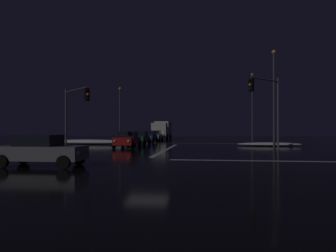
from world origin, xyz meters
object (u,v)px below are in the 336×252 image
Objects in this scene: traffic_signal_nw at (75,106)px; streetlamp_left_far at (120,109)px; streetlamp_right_far at (252,102)px; sedan_red at (128,139)px; box_truck at (162,129)px; streetlamp_right_near at (274,91)px; sedan_blue at (149,136)px; sedan_gray_crossing at (41,150)px; sedan_white at (155,135)px; traffic_signal_ne at (267,100)px; sedan_green at (139,138)px.

traffic_signal_nw is 22.89m from streetlamp_left_far.
streetlamp_right_far is at bearing 50.55° from traffic_signal_nw.
box_truck is at bearing 90.05° from sedan_red.
streetlamp_right_near reaches higher than traffic_signal_nw.
sedan_gray_crossing is (-0.27, -27.57, 0.00)m from sedan_blue.
traffic_signal_nw reaches higher than box_truck.
sedan_gray_crossing is 24.79m from streetlamp_right_near.
streetlamp_right_far is (15.09, 35.04, 5.11)m from sedan_gray_crossing.
sedan_blue and sedan_gray_crossing have the same top height.
streetlamp_left_far reaches higher than sedan_red.
streetlamp_left_far is at bearing 159.98° from sedan_white.
streetlamp_right_far is at bearing 90.00° from streetlamp_right_near.
sedan_blue is 20.05m from traffic_signal_ne.
sedan_gray_crossing is at bearing -90.62° from box_truck.
sedan_white is 15.87m from streetlamp_right_far.
box_truck is (0.04, 18.42, 0.91)m from sedan_green.
streetlamp_right_near reaches higher than sedan_blue.
traffic_signal_nw is 0.56× the size of streetlamp_right_near.
streetlamp_left_far is at bearing 180.00° from streetlamp_right_far.
sedan_white is 1.00× the size of sedan_gray_crossing.
sedan_green and sedan_blue have the same top height.
traffic_signal_ne is at bearing 1.45° from traffic_signal_nw.
streetlamp_right_far is at bearing 66.70° from sedan_gray_crossing.
sedan_gray_crossing is 0.69× the size of traffic_signal_ne.
sedan_red is at bearing -89.30° from sedan_white.
box_truck is 1.47× the size of traffic_signal_nw.
streetlamp_right_near is 16.00m from streetlamp_right_far.
sedan_green is 15.76m from traffic_signal_ne.
streetlamp_left_far is (-6.32, -4.45, 3.26)m from box_truck.
box_truck is at bearing 125.64° from streetlamp_right_near.
streetlamp_right_near is at bearing 19.84° from traffic_signal_nw.
sedan_gray_crossing is (-0.45, -15.38, 0.00)m from sedan_red.
sedan_blue is at bearing 150.09° from streetlamp_right_near.
streetlamp_left_far is at bearing 130.62° from traffic_signal_ne.
box_truck is at bearing 89.38° from sedan_gray_crossing.
sedan_white is at bearing -20.02° from streetlamp_left_far.
sedan_blue is 1.00× the size of sedan_gray_crossing.
sedan_green is 18.44m from box_truck.
sedan_gray_crossing is 0.43× the size of streetlamp_right_near.
sedan_white is at bearing -171.46° from streetlamp_right_far.
streetlamp_right_far is at bearing 43.52° from sedan_green.
box_truck reaches higher than sedan_gray_crossing.
streetlamp_right_near reaches higher than streetlamp_left_far.
sedan_green and sedan_white have the same top height.
traffic_signal_ne is at bearing -11.77° from sedan_red.
box_truck is 15.89m from streetlamp_right_far.
box_truck is 29.82m from traffic_signal_ne.
sedan_red is at bearing -89.14° from sedan_blue.
sedan_green is 0.52× the size of box_truck.
streetlamp_left_far reaches higher than sedan_white.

